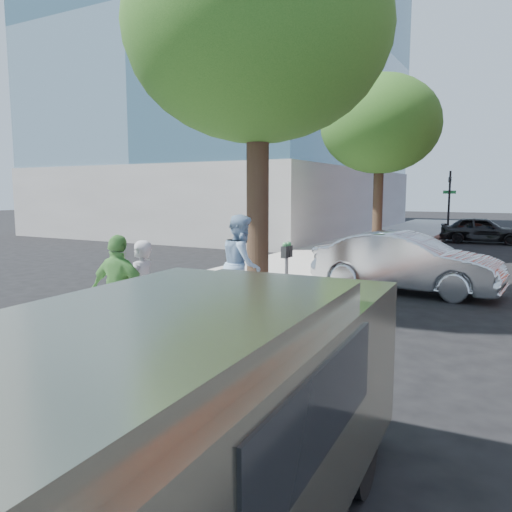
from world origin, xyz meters
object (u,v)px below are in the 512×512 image
Objects in this scene: person_officer at (242,264)px; person_green at (120,292)px; person_gray at (141,291)px; sedan_silver at (406,262)px; van at (178,429)px; bg_car at (482,230)px; parking_meter at (287,262)px.

person_green is at bearing 141.05° from person_officer.
person_gray reaches higher than sedan_silver.
bg_car is at bearing 87.54° from van.
sedan_silver is (2.83, 7.10, -0.21)m from person_gray.
person_green is (-1.30, -3.44, -0.14)m from parking_meter.
parking_meter is 0.81× the size of person_green.
person_officer is 3.01m from person_green.
parking_meter reaches higher than sedan_silver.
person_officer is 6.92m from van.
person_green is 0.38× the size of sedan_silver.
person_green is at bearing -110.65° from parking_meter.
van is at bearing -171.54° from sedan_silver.
person_gray is at bearing 166.72° from bg_car.
person_officer reaches higher than bg_car.
parking_meter is at bearing 163.98° from sedan_silver.
person_gray is at bearing -113.67° from parking_meter.
bg_car is (3.00, 19.23, -0.49)m from person_officer.
person_officer is 0.43× the size of sedan_silver.
person_green is (-0.50, -2.96, -0.10)m from person_officer.
person_officer is at bearing 157.53° from sedan_silver.
parking_meter is 4.45m from sedan_silver.
person_officer reaches higher than van.
parking_meter is 3.22m from person_gray.
person_officer is at bearing 114.11° from van.
van is (0.79, -10.80, 0.26)m from sedan_silver.
parking_meter is at bearing 150.62° from person_gray.
van is (3.62, -3.21, -0.01)m from person_green.
person_officer reaches higher than person_gray.
person_officer is 0.51× the size of bg_car.
person_officer is at bearing 162.95° from person_gray.
person_officer is at bearing 167.00° from bg_car.
person_gray is at bearing 139.29° from person_officer.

